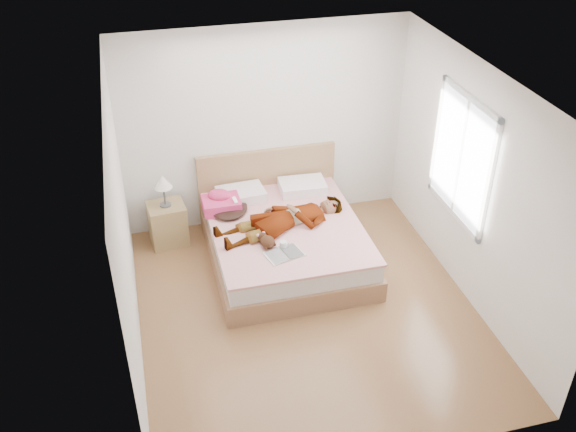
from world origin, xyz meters
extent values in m
plane|color=#4E3118|center=(0.00, 0.00, 0.00)|extent=(4.00, 4.00, 0.00)
imported|color=white|center=(-0.02, 0.98, 0.62)|extent=(1.75, 1.02, 0.23)
ellipsoid|color=black|center=(-0.59, 1.43, 0.55)|extent=(0.58, 0.65, 0.08)
cube|color=silver|center=(-0.52, 1.38, 0.68)|extent=(0.06, 0.10, 0.05)
plane|color=white|center=(0.00, 0.00, 2.60)|extent=(4.00, 4.00, 0.00)
plane|color=silver|center=(0.00, 2.00, 1.30)|extent=(3.60, 0.00, 3.60)
plane|color=silver|center=(0.00, -2.00, 1.30)|extent=(3.60, 0.00, 3.60)
plane|color=silver|center=(-1.80, 0.00, 1.30)|extent=(0.00, 4.00, 4.00)
plane|color=silver|center=(1.80, 0.00, 1.30)|extent=(0.00, 4.00, 4.00)
cube|color=white|center=(1.78, 0.30, 1.50)|extent=(0.02, 1.10, 1.30)
cube|color=silver|center=(1.78, -0.28, 1.50)|extent=(0.04, 0.06, 1.42)
cube|color=silver|center=(1.78, 0.88, 1.50)|extent=(0.04, 0.06, 1.42)
cube|color=silver|center=(1.78, 0.30, 0.82)|extent=(0.04, 1.22, 0.06)
cube|color=silver|center=(1.78, 0.30, 2.18)|extent=(0.04, 1.22, 0.06)
cube|color=silver|center=(1.77, 0.30, 1.50)|extent=(0.03, 0.04, 1.30)
cube|color=#8A6040|center=(0.00, 0.95, 0.13)|extent=(1.78, 2.08, 0.26)
cube|color=silver|center=(0.00, 0.95, 0.37)|extent=(1.70, 2.00, 0.22)
cube|color=silver|center=(0.00, 0.95, 0.49)|extent=(1.74, 2.04, 0.03)
cube|color=olive|center=(0.00, 1.96, 0.50)|extent=(1.80, 0.07, 1.00)
cube|color=white|center=(-0.40, 1.67, 0.57)|extent=(0.61, 0.44, 0.13)
cube|color=white|center=(0.40, 1.67, 0.57)|extent=(0.60, 0.43, 0.13)
cube|color=#E13D77|center=(-0.68, 1.48, 0.58)|extent=(0.45, 0.36, 0.15)
ellipsoid|color=#D1387C|center=(-0.69, 1.55, 0.68)|extent=(0.33, 0.29, 0.14)
cube|color=silver|center=(-0.16, 0.38, 0.52)|extent=(0.46, 0.36, 0.01)
cube|color=white|center=(-0.26, 0.36, 0.52)|extent=(0.26, 0.31, 0.02)
cube|color=#282828|center=(-0.06, 0.41, 0.52)|extent=(0.26, 0.31, 0.02)
cylinder|color=white|center=(-0.14, 0.51, 0.55)|extent=(0.09, 0.09, 0.09)
torus|color=white|center=(-0.10, 0.50, 0.56)|extent=(0.06, 0.02, 0.06)
cylinder|color=black|center=(-0.14, 0.51, 0.59)|extent=(0.08, 0.08, 0.00)
ellipsoid|color=black|center=(-0.31, 0.57, 0.58)|extent=(0.22, 0.23, 0.14)
ellipsoid|color=beige|center=(-0.30, 0.56, 0.59)|extent=(0.12, 0.12, 0.07)
sphere|color=black|center=(-0.34, 0.67, 0.59)|extent=(0.10, 0.10, 0.10)
sphere|color=pink|center=(-0.39, 0.68, 0.61)|extent=(0.04, 0.04, 0.04)
sphere|color=#F9A2C7|center=(-0.32, 0.71, 0.61)|extent=(0.04, 0.04, 0.04)
ellipsoid|color=black|center=(-0.34, 0.51, 0.55)|extent=(0.06, 0.07, 0.03)
ellipsoid|color=black|center=(-0.24, 0.55, 0.55)|extent=(0.06, 0.07, 0.03)
cube|color=olive|center=(-1.33, 1.69, 0.27)|extent=(0.48, 0.44, 0.54)
cylinder|color=#535353|center=(-1.33, 1.69, 0.55)|extent=(0.15, 0.15, 0.02)
cylinder|color=#4D4D4D|center=(-1.33, 1.69, 0.69)|extent=(0.03, 0.03, 0.28)
cone|color=white|center=(-1.33, 1.69, 0.88)|extent=(0.24, 0.24, 0.16)
camera|label=1|loc=(-1.53, -5.14, 4.69)|focal=40.00mm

